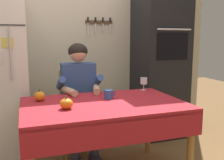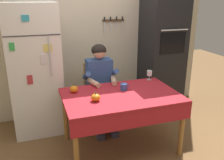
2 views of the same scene
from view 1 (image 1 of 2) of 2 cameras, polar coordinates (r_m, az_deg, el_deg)
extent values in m
cube|color=beige|center=(3.42, -7.32, 9.27)|extent=(3.70, 0.10, 2.60)
cube|color=#4C3823|center=(3.42, -2.90, 12.77)|extent=(0.36, 0.02, 0.04)
cube|color=silver|center=(3.37, -5.34, 11.12)|extent=(0.02, 0.01, 0.16)
cube|color=black|center=(3.38, -5.37, 13.30)|extent=(0.02, 0.01, 0.06)
cube|color=silver|center=(3.40, -3.68, 11.36)|extent=(0.02, 0.01, 0.13)
cube|color=black|center=(3.40, -3.69, 13.29)|extent=(0.02, 0.01, 0.06)
cube|color=silver|center=(3.43, -2.03, 11.60)|extent=(0.02, 0.01, 0.10)
cube|color=black|center=(3.43, -2.03, 13.27)|extent=(0.02, 0.01, 0.06)
cube|color=silver|center=(3.46, -0.41, 11.52)|extent=(0.02, 0.01, 0.11)
cube|color=black|center=(3.46, -0.41, 13.25)|extent=(0.02, 0.01, 0.06)
cylinder|color=silver|center=(2.60, -21.64, 5.38)|extent=(0.02, 0.02, 0.50)
cube|color=#E5D666|center=(2.62, -22.26, 7.72)|extent=(0.11, 0.02, 0.10)
cube|color=silver|center=(2.63, -23.56, 4.66)|extent=(0.06, 0.01, 0.12)
cube|color=black|center=(3.45, 10.55, 5.03)|extent=(0.60, 0.60, 2.10)
cube|color=black|center=(3.18, 13.34, 7.29)|extent=(0.42, 0.01, 0.32)
cylinder|color=silver|center=(3.16, 13.73, 10.89)|extent=(0.45, 0.02, 0.02)
cylinder|color=#9E6B33|center=(2.66, -17.99, -12.05)|extent=(0.06, 0.06, 0.70)
cylinder|color=#9E6B33|center=(2.34, 16.99, -15.09)|extent=(0.06, 0.06, 0.70)
cylinder|color=#9E6B33|center=(2.95, 8.02, -9.51)|extent=(0.06, 0.06, 0.70)
cube|color=#A81E28|center=(2.27, -1.84, -5.49)|extent=(1.40, 0.90, 0.04)
cube|color=#A81E28|center=(1.90, 2.19, -11.67)|extent=(1.40, 0.01, 0.20)
cube|color=tan|center=(2.97, -7.49, -7.74)|extent=(0.40, 0.40, 0.04)
cube|color=tan|center=(3.08, -8.26, -2.19)|extent=(0.36, 0.04, 0.48)
cylinder|color=tan|center=(2.86, -10.13, -13.27)|extent=(0.04, 0.04, 0.41)
cylinder|color=tan|center=(3.18, -11.09, -10.97)|extent=(0.04, 0.04, 0.41)
cylinder|color=tan|center=(2.93, -3.37, -12.61)|extent=(0.04, 0.04, 0.41)
cylinder|color=tan|center=(3.23, -5.02, -10.45)|extent=(0.04, 0.04, 0.41)
cylinder|color=#38384C|center=(2.73, -8.14, -13.87)|extent=(0.09, 0.09, 0.38)
cylinder|color=#38384C|center=(2.77, -3.96, -13.44)|extent=(0.09, 0.09, 0.38)
cube|color=#38384C|center=(2.78, -8.69, -7.47)|extent=(0.12, 0.40, 0.11)
cube|color=#38384C|center=(2.82, -5.06, -7.18)|extent=(0.12, 0.40, 0.11)
cube|color=#33518E|center=(2.85, -7.49, -1.06)|extent=(0.36, 0.20, 0.48)
cylinder|color=#33518E|center=(2.74, -11.31, -0.72)|extent=(0.07, 0.26, 0.18)
cylinder|color=#33518E|center=(2.82, -3.23, -0.28)|extent=(0.07, 0.26, 0.18)
cylinder|color=#D8A884|center=(2.59, -9.46, -2.47)|extent=(0.13, 0.27, 0.07)
cylinder|color=#D8A884|center=(2.65, -3.48, -2.10)|extent=(0.13, 0.27, 0.07)
sphere|color=#D8A884|center=(2.79, -7.56, 5.96)|extent=(0.19, 0.19, 0.19)
ellipsoid|color=black|center=(2.80, -7.61, 6.38)|extent=(0.21, 0.21, 0.17)
cylinder|color=#2D569E|center=(2.39, -0.85, -3.18)|extent=(0.08, 0.08, 0.09)
torus|color=#2D569E|center=(2.40, 0.18, -3.00)|extent=(0.05, 0.01, 0.05)
cylinder|color=white|center=(2.81, 7.03, -2.17)|extent=(0.06, 0.06, 0.01)
cylinder|color=white|center=(2.80, 7.05, -1.51)|extent=(0.01, 0.01, 0.06)
cylinder|color=white|center=(2.79, 7.07, -0.18)|extent=(0.07, 0.07, 0.07)
ellipsoid|color=orange|center=(2.40, -15.82, -3.49)|extent=(0.10, 0.10, 0.09)
cylinder|color=#4C6023|center=(2.38, -15.88, -2.21)|extent=(0.02, 0.02, 0.02)
ellipsoid|color=orange|center=(2.08, -10.10, -5.21)|extent=(0.11, 0.11, 0.08)
cylinder|color=#4C6023|center=(2.07, -10.14, -3.79)|extent=(0.02, 0.02, 0.02)
camera|label=2|loc=(0.80, -165.74, 35.16)|focal=39.06mm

